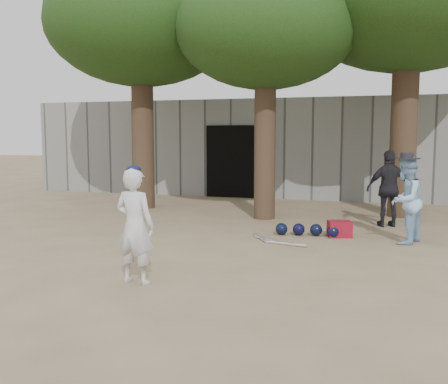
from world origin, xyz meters
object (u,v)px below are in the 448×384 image
(spectator_dark, at_px, (389,189))
(red_bag, at_px, (339,229))
(boy_player, at_px, (135,226))
(spectator_blue, at_px, (405,200))

(spectator_dark, xyz_separation_m, red_bag, (-0.90, -1.39, -0.64))
(boy_player, xyz_separation_m, red_bag, (2.30, 3.77, -0.59))
(boy_player, relative_size, spectator_blue, 0.97)
(spectator_dark, relative_size, red_bag, 3.77)
(spectator_blue, bearing_deg, red_bag, -78.74)
(spectator_blue, height_order, red_bag, spectator_blue)
(spectator_blue, distance_m, red_bag, 1.30)
(spectator_dark, bearing_deg, red_bag, 41.28)
(boy_player, xyz_separation_m, spectator_dark, (3.19, 5.16, 0.05))
(spectator_blue, relative_size, spectator_dark, 0.96)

